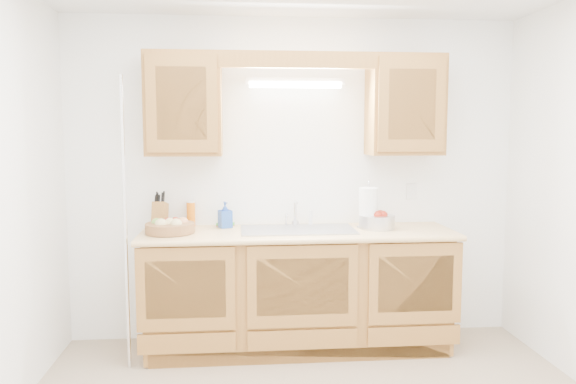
{
  "coord_description": "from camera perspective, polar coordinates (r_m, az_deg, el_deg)",
  "views": [
    {
      "loc": [
        -0.44,
        -2.88,
        1.62
      ],
      "look_at": [
        -0.11,
        0.85,
        1.22
      ],
      "focal_mm": 35.0,
      "sensor_mm": 36.0,
      "label": 1
    }
  ],
  "objects": [
    {
      "name": "orange_canister",
      "position": [
        4.38,
        -9.84,
        -2.18
      ],
      "size": [
        0.08,
        0.08,
        0.2
      ],
      "rotation": [
        0.0,
        0.0,
        0.2
      ],
      "color": "orange",
      "rests_on": "countertop"
    },
    {
      "name": "paper_towel",
      "position": [
        4.28,
        8.17,
        -1.64
      ],
      "size": [
        0.18,
        0.18,
        0.36
      ],
      "rotation": [
        0.0,
        0.0,
        -0.06
      ],
      "color": "silver",
      "rests_on": "countertop"
    },
    {
      "name": "room",
      "position": [
        2.94,
        3.54,
        -1.21
      ],
      "size": [
        3.52,
        3.5,
        2.5
      ],
      "color": "tan",
      "rests_on": "ground"
    },
    {
      "name": "fluorescent_fixture",
      "position": [
        4.33,
        0.74,
        11.04
      ],
      "size": [
        0.76,
        0.08,
        0.08
      ],
      "color": "white",
      "rests_on": "room"
    },
    {
      "name": "base_cabinets",
      "position": [
        4.27,
        1.01,
        -9.99
      ],
      "size": [
        2.2,
        0.6,
        0.86
      ],
      "primitive_type": "cube",
      "color": "#A26E2F",
      "rests_on": "ground"
    },
    {
      "name": "sink",
      "position": [
        4.18,
        1.02,
        -4.86
      ],
      "size": [
        0.84,
        0.46,
        0.36
      ],
      "color": "#9E9EA3",
      "rests_on": "countertop"
    },
    {
      "name": "upper_cabinet_left",
      "position": [
        4.24,
        -10.52,
        8.73
      ],
      "size": [
        0.55,
        0.33,
        0.75
      ],
      "primitive_type": "cube",
      "color": "#A26E2F",
      "rests_on": "room"
    },
    {
      "name": "knife_block",
      "position": [
        4.34,
        -12.89,
        -2.26
      ],
      "size": [
        0.12,
        0.18,
        0.29
      ],
      "rotation": [
        0.0,
        0.0,
        -0.15
      ],
      "color": "#A26E2F",
      "rests_on": "countertop"
    },
    {
      "name": "fruit_basket",
      "position": [
        4.12,
        -11.89,
        -3.45
      ],
      "size": [
        0.42,
        0.42,
        0.11
      ],
      "rotation": [
        0.0,
        0.0,
        -0.23
      ],
      "color": "brown",
      "rests_on": "countertop"
    },
    {
      "name": "countertop",
      "position": [
        4.15,
        1.04,
        -4.21
      ],
      "size": [
        2.3,
        0.63,
        0.04
      ],
      "primitive_type": "cube",
      "color": "#DCB673",
      "rests_on": "base_cabinets"
    },
    {
      "name": "wire_shelf_pole",
      "position": [
        3.94,
        -16.21,
        -3.25
      ],
      "size": [
        0.03,
        0.03,
        2.0
      ],
      "primitive_type": "cylinder",
      "color": "silver",
      "rests_on": "ground"
    },
    {
      "name": "outlet_plate",
      "position": [
        4.61,
        12.46,
        0.06
      ],
      "size": [
        0.08,
        0.01,
        0.12
      ],
      "primitive_type": "cube",
      "color": "white",
      "rests_on": "room"
    },
    {
      "name": "apple_bowl",
      "position": [
        4.28,
        9.05,
        -2.9
      ],
      "size": [
        0.27,
        0.27,
        0.14
      ],
      "rotation": [
        0.0,
        0.0,
        0.01
      ],
      "color": "silver",
      "rests_on": "countertop"
    },
    {
      "name": "upper_cabinet_right",
      "position": [
        4.41,
        11.77,
        8.59
      ],
      "size": [
        0.55,
        0.33,
        0.75
      ],
      "primitive_type": "cube",
      "color": "#A26E2F",
      "rests_on": "room"
    },
    {
      "name": "valance",
      "position": [
        4.13,
        1.07,
        13.29
      ],
      "size": [
        2.2,
        0.05,
        0.12
      ],
      "primitive_type": "cube",
      "color": "#A26E2F",
      "rests_on": "room"
    },
    {
      "name": "soap_bottle",
      "position": [
        4.28,
        -6.41,
        -2.32
      ],
      "size": [
        0.12,
        0.12,
        0.2
      ],
      "primitive_type": "imported",
      "rotation": [
        0.0,
        0.0,
        0.39
      ],
      "color": "#224DAC",
      "rests_on": "countertop"
    },
    {
      "name": "sponge",
      "position": [
        4.38,
        -6.37,
        -3.31
      ],
      "size": [
        0.14,
        0.11,
        0.03
      ],
      "rotation": [
        0.0,
        0.0,
        -0.26
      ],
      "color": "#CC333F",
      "rests_on": "countertop"
    }
  ]
}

